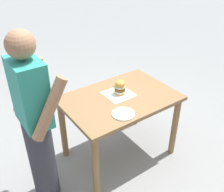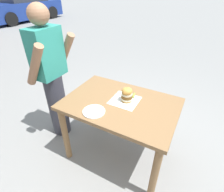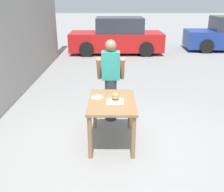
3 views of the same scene
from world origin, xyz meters
TOP-DOWN VIEW (x-y plane):
  - ground_plane at (0.00, 0.00)m, footprint 80.00×80.00m
  - patio_table at (0.00, 0.00)m, footprint 0.81×1.18m
  - serving_paper at (0.05, -0.02)m, footprint 0.29×0.29m
  - sandwich at (0.06, -0.04)m, footprint 0.12×0.12m
  - pickle_spear at (0.17, -0.08)m, footprint 0.08×0.04m
  - side_plate_with_forks at (-0.26, 0.16)m, footprint 0.22×0.22m
  - diner_across_table at (-0.03, 0.91)m, footprint 0.55×0.35m
  - parked_car_mid_block at (5.69, 8.73)m, footprint 4.28×2.01m

SIDE VIEW (x-z plane):
  - ground_plane at x=0.00m, z-range 0.00..0.00m
  - patio_table at x=0.00m, z-range 0.27..1.06m
  - parked_car_mid_block at x=5.69m, z-range -0.08..1.52m
  - serving_paper at x=0.05m, z-range 0.79..0.80m
  - side_plate_with_forks at x=-0.26m, z-range 0.79..0.81m
  - pickle_spear at x=0.17m, z-range 0.80..0.82m
  - sandwich at x=0.06m, z-range 0.78..0.97m
  - diner_across_table at x=-0.03m, z-range 0.04..1.73m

